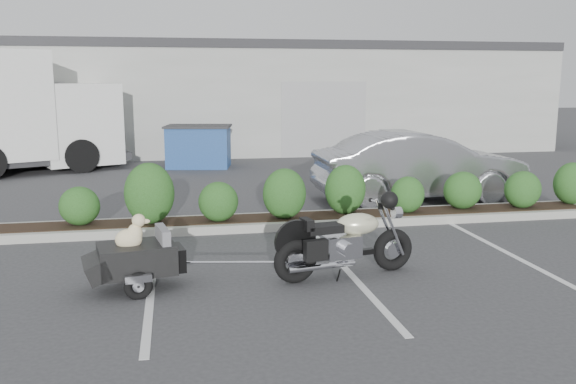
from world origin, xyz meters
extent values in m
plane|color=#38383A|center=(0.00, 0.00, 0.00)|extent=(90.00, 90.00, 0.00)
cube|color=#9E9E93|center=(1.00, 2.20, 0.07)|extent=(12.00, 1.00, 0.15)
cube|color=#9EA099|center=(0.00, 17.00, 2.00)|extent=(26.00, 10.00, 4.00)
torus|color=black|center=(0.38, -1.03, 0.30)|extent=(0.62, 0.26, 0.60)
torus|color=black|center=(1.84, -0.75, 0.30)|extent=(0.62, 0.26, 0.60)
cylinder|color=silver|center=(0.38, -1.03, 0.30)|extent=(0.27, 0.15, 0.25)
cylinder|color=silver|center=(1.84, -0.75, 0.30)|extent=(0.23, 0.13, 0.22)
cylinder|color=silver|center=(1.79, -0.85, 0.63)|extent=(0.39, 0.12, 0.80)
cylinder|color=silver|center=(1.76, -0.67, 0.63)|extent=(0.39, 0.12, 0.80)
cylinder|color=silver|center=(1.63, -0.79, 0.97)|extent=(0.15, 0.62, 0.03)
cylinder|color=silver|center=(1.88, -0.74, 0.83)|extent=(0.14, 0.18, 0.16)
sphere|color=black|center=(1.65, -1.06, 1.08)|extent=(0.27, 0.27, 0.23)
cube|color=silver|center=(1.04, -0.90, 0.43)|extent=(0.54, 0.39, 0.31)
cube|color=black|center=(1.13, -0.89, 0.32)|extent=(0.81, 0.24, 0.07)
ellipsoid|color=beige|center=(1.28, -0.86, 0.72)|extent=(0.65, 0.44, 0.30)
cube|color=black|center=(0.78, -0.95, 0.70)|extent=(0.54, 0.36, 0.11)
cube|color=black|center=(0.54, -1.00, 0.78)|extent=(0.16, 0.29, 0.14)
cylinder|color=silver|center=(0.72, -1.13, 0.23)|extent=(0.94, 0.26, 0.08)
cylinder|color=silver|center=(0.66, -0.81, 0.23)|extent=(0.94, 0.26, 0.08)
cube|color=black|center=(0.60, -1.25, 0.50)|extent=(0.32, 0.18, 0.27)
cube|color=black|center=(-1.66, -0.90, 0.41)|extent=(1.05, 0.82, 0.38)
cube|color=slate|center=(-1.33, -0.83, 0.65)|extent=(0.21, 0.57, 0.27)
cube|color=slate|center=(-1.62, -0.89, 0.50)|extent=(0.72, 0.67, 0.04)
cube|color=black|center=(-2.15, -0.99, 0.34)|extent=(0.46, 0.70, 0.33)
cube|color=black|center=(-1.17, -0.80, 0.36)|extent=(0.26, 0.48, 0.31)
torus|color=black|center=(-1.64, -1.27, 0.16)|extent=(0.36, 0.16, 0.35)
torus|color=black|center=(-1.78, -0.53, 0.16)|extent=(0.36, 0.16, 0.35)
cube|color=silver|center=(-1.63, -1.32, 0.27)|extent=(0.33, 0.13, 0.09)
cube|color=silver|center=(-1.79, -0.49, 0.27)|extent=(0.33, 0.13, 0.09)
cylinder|color=black|center=(-1.71, -0.90, 0.16)|extent=(0.19, 0.80, 0.04)
cylinder|color=silver|center=(-0.96, -0.76, 0.30)|extent=(0.54, 0.13, 0.03)
ellipsoid|color=beige|center=(-1.75, -0.90, 0.66)|extent=(0.37, 0.29, 0.27)
ellipsoid|color=beige|center=(-1.67, -0.88, 0.73)|extent=(0.23, 0.22, 0.25)
sphere|color=beige|center=(-1.62, -0.87, 0.90)|extent=(0.20, 0.20, 0.17)
ellipsoid|color=beige|center=(-1.54, -0.85, 0.88)|extent=(0.14, 0.09, 0.06)
sphere|color=black|center=(-1.49, -0.84, 0.88)|extent=(0.04, 0.04, 0.03)
ellipsoid|color=beige|center=(-1.65, -0.93, 0.91)|extent=(0.05, 0.04, 0.09)
ellipsoid|color=beige|center=(-1.67, -0.83, 0.91)|extent=(0.05, 0.04, 0.09)
cylinder|color=beige|center=(-1.64, -0.93, 0.56)|extent=(0.05, 0.05, 0.11)
cylinder|color=beige|center=(-1.66, -0.82, 0.56)|extent=(0.05, 0.05, 0.11)
imported|color=#9E9EA5|center=(4.21, 4.00, 0.77)|extent=(4.68, 1.70, 1.53)
cube|color=navy|center=(-0.40, 10.21, 0.62)|extent=(2.05, 1.56, 1.24)
cube|color=#2D2D30|center=(-0.40, 10.21, 1.26)|extent=(2.17, 1.68, 0.06)
cube|color=white|center=(-4.08, 10.86, 1.35)|extent=(2.99, 3.15, 2.38)
cube|color=black|center=(-4.08, 10.86, 1.03)|extent=(0.91, 1.92, 1.08)
cylinder|color=black|center=(-3.80, 9.68, 0.49)|extent=(1.01, 0.67, 0.97)
cylinder|color=black|center=(-4.76, 11.86, 0.49)|extent=(1.01, 0.67, 0.97)
camera|label=1|loc=(-1.15, -8.62, 2.65)|focal=38.00mm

